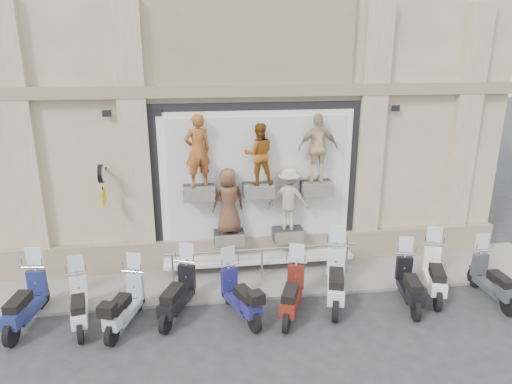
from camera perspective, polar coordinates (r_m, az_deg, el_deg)
The scene contains 16 objects.
ground at distance 10.59m, azimuth 2.43°, elevation -16.10°, with size 90.00×90.00×0.00m, color #2C2C2E.
sidewalk at distance 12.35m, azimuth 0.66°, elevation -10.61°, with size 16.00×2.20×0.08m, color gray.
building at distance 15.76m, azimuth -2.06°, elevation 17.99°, with size 14.00×8.60×12.00m, color beige, non-canonical shape.
shop_vitrine at distance 12.04m, azimuth 0.60°, elevation 0.90°, with size 5.60×0.87×4.30m.
guard_rail at distance 12.06m, azimuth 0.74°, elevation -9.05°, with size 5.06×0.10×0.93m, color #9EA0A5, non-canonical shape.
clock_sign_bracket at distance 11.76m, azimuth -18.71°, elevation 1.50°, with size 0.10×0.80×1.02m.
scooter_a at distance 11.29m, azimuth -27.00°, elevation -11.22°, with size 0.57×1.96×1.59m, color navy, non-canonical shape.
scooter_b at distance 10.85m, azimuth -21.36°, elevation -12.09°, with size 0.52×1.77×1.44m, color silver, non-canonical shape.
scooter_c at distance 10.50m, azimuth -16.16°, elevation -12.39°, with size 0.54×1.84×1.50m, color #A0A6AD, non-canonical shape.
scooter_d at distance 10.61m, azimuth -9.83°, elevation -11.44°, with size 0.55×1.89×1.54m, color black, non-canonical shape.
scooter_e at distance 10.44m, azimuth -2.03°, elevation -11.82°, with size 0.53×1.83×1.49m, color navy, non-canonical shape.
scooter_f at distance 10.52m, azimuth 4.54°, elevation -11.56°, with size 0.54×1.86×1.51m, color #5A180F, non-canonical shape.
scooter_g at distance 11.07m, azimuth 10.01°, elevation -9.61°, with size 0.62×2.12×1.73m, color silver, non-canonical shape.
scooter_h at distance 11.49m, azimuth 18.72°, elevation -9.91°, with size 0.54×1.84×1.49m, color black, non-canonical shape.
scooter_i at distance 12.09m, azimuth 21.55°, elevation -8.60°, with size 0.57×1.95×1.58m, color white, non-canonical shape.
scooter_j at distance 12.45m, azimuth 27.60°, elevation -8.88°, with size 0.53×1.83×1.49m, color #32353D, non-canonical shape.
Camera 1 is at (-1.65, -8.67, 5.85)m, focal length 32.00 mm.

